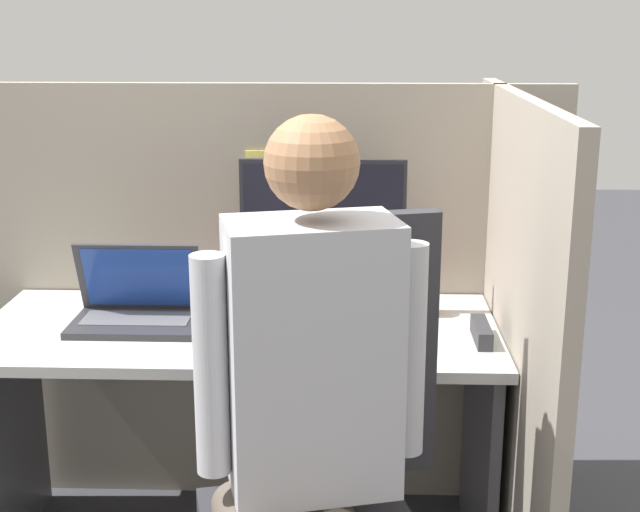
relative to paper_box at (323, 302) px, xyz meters
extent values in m
cube|color=gray|center=(-0.23, 0.21, -0.06)|extent=(1.95, 0.04, 1.35)
cube|color=#F4EA66|center=(-0.20, 0.18, 0.37)|extent=(0.09, 0.01, 0.09)
cube|color=gray|center=(0.52, -0.20, -0.06)|extent=(0.04, 1.26, 1.35)
cube|color=#B7B7B2|center=(-0.23, -0.13, -0.04)|extent=(1.45, 0.63, 0.03)
cube|color=#4C4C51|center=(-0.92, -0.13, -0.40)|extent=(0.03, 0.54, 0.68)
cube|color=#4C4C51|center=(0.46, -0.13, -0.40)|extent=(0.03, 0.54, 0.68)
cube|color=red|center=(0.00, 0.00, 0.00)|extent=(0.36, 0.25, 0.06)
cylinder|color=#232328|center=(0.00, 0.00, 0.03)|extent=(0.18, 0.18, 0.01)
cylinder|color=#232328|center=(0.00, 0.00, 0.07)|extent=(0.04, 0.04, 0.05)
cube|color=#232328|center=(0.00, 0.00, 0.25)|extent=(0.47, 0.02, 0.34)
cube|color=black|center=(0.00, -0.01, 0.25)|extent=(0.45, 0.00, 0.32)
cube|color=#2D2D33|center=(-0.52, -0.15, -0.02)|extent=(0.35, 0.22, 0.02)
cube|color=#5B5B60|center=(-0.52, -0.14, -0.01)|extent=(0.30, 0.12, 0.00)
cube|color=#2D2D33|center=(-0.52, -0.08, 0.10)|extent=(0.35, 0.08, 0.21)
cube|color=#1E3D93|center=(-0.52, -0.08, 0.10)|extent=(0.31, 0.07, 0.18)
ellipsoid|color=black|center=(-0.26, -0.24, -0.01)|extent=(0.07, 0.05, 0.03)
cube|color=#2D2D33|center=(0.43, -0.22, 0.00)|extent=(0.04, 0.17, 0.05)
cone|color=orange|center=(-0.13, -0.28, -0.01)|extent=(0.04, 0.09, 0.04)
cylinder|color=green|center=(-0.13, -0.22, -0.01)|extent=(0.02, 0.02, 0.02)
cube|color=#2D2D33|center=(0.07, -0.55, 0.07)|extent=(0.44, 0.16, 0.64)
cube|color=#B2B2B7|center=(0.00, -0.80, 0.15)|extent=(0.38, 0.28, 0.57)
sphere|color=#9E704C|center=(0.00, -0.80, 0.54)|extent=(0.19, 0.19, 0.19)
cylinder|color=#B2B2B7|center=(-0.19, -0.85, 0.15)|extent=(0.07, 0.07, 0.46)
cylinder|color=#B2B2B7|center=(0.20, -0.75, 0.15)|extent=(0.07, 0.07, 0.46)
cylinder|color=#A3332D|center=(0.30, -0.01, 0.02)|extent=(0.07, 0.07, 0.09)
camera|label=1|loc=(0.08, -2.48, 0.82)|focal=50.00mm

